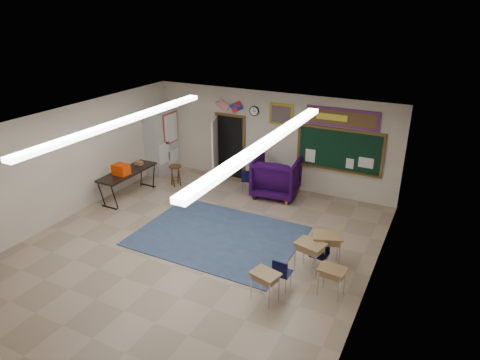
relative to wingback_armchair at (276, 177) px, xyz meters
The scene contains 25 objects.
floor 3.87m from the wingback_armchair, 98.10° to the right, with size 9.00×9.00×0.00m, color gray.
back_wall 1.27m from the wingback_armchair, 126.76° to the left, with size 8.00×0.04×3.00m, color beige.
front_wall 8.35m from the wingback_armchair, 93.72° to the right, with size 8.00×0.04×3.00m, color beige.
left_wall 5.97m from the wingback_armchair, 140.21° to the right, with size 0.04×9.00×3.00m, color beige.
right_wall 5.20m from the wingback_armchair, 47.51° to the right, with size 0.04×9.00×3.00m, color beige.
ceiling 4.51m from the wingback_armchair, 98.10° to the right, with size 8.00×9.00×0.04m, color silver.
area_rug 3.06m from the wingback_armchair, 96.47° to the right, with size 4.00×3.00×0.02m, color #374669.
fluorescent_strips 4.48m from the wingback_armchair, 98.10° to the right, with size 3.86×6.00×0.10m, color white, non-canonical shape.
doorway 2.17m from the wingback_armchair, 164.35° to the left, with size 1.10×0.89×2.16m.
chalkboard 1.99m from the wingback_armchair, 22.30° to the left, with size 2.55×0.14×1.30m.
bulletin_board 2.58m from the wingback_armchair, 22.43° to the left, with size 2.10×0.05×0.55m.
framed_art_print 1.88m from the wingback_armchair, 105.31° to the left, with size 0.75×0.05×0.65m.
wall_clock 2.17m from the wingback_armchair, 147.75° to the left, with size 0.32×0.05×0.32m.
wall_flags 2.78m from the wingback_armchair, 161.19° to the left, with size 1.16×0.06×0.70m, color red, non-canonical shape.
storage_cabinet 4.28m from the wingback_armchair, behind, with size 0.59×1.25×2.20m.
wingback_armchair is the anchor object (origin of this frame).
student_chair_reading 0.90m from the wingback_armchair, 169.41° to the right, with size 0.38×0.38×0.76m, color black, non-canonical shape.
student_chair_desk_a 4.63m from the wingback_armchair, 65.79° to the right, with size 0.36×0.36×0.72m, color black, non-canonical shape.
student_chair_desk_b 4.03m from the wingback_armchair, 53.80° to the right, with size 0.38×0.38×0.77m, color black, non-canonical shape.
student_desk_front_left 4.06m from the wingback_armchair, 57.12° to the right, with size 0.69×0.58×0.73m.
student_desk_front_right 3.85m from the wingback_armchair, 50.46° to the right, with size 0.77×0.68×0.77m.
student_desk_back_left 5.04m from the wingback_armchair, 69.83° to the right, with size 0.62×0.52×0.64m.
student_desk_back_right 4.90m from the wingback_armchair, 54.29° to the right, with size 0.56×0.44×0.63m.
folding_table 4.46m from the wingback_armchair, 151.33° to the right, with size 0.67×2.00×1.14m.
wooden_stool 3.25m from the wingback_armchair, 166.08° to the right, with size 0.38×0.38×0.68m.
Camera 1 is at (4.99, -7.35, 5.51)m, focal length 32.00 mm.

